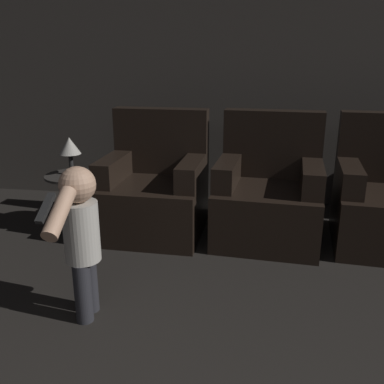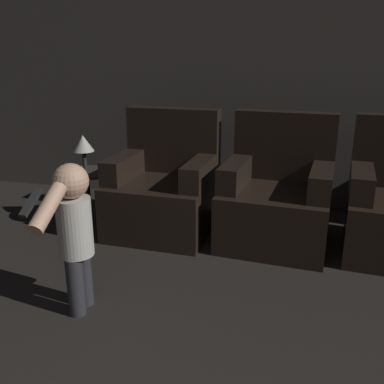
% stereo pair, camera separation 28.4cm
% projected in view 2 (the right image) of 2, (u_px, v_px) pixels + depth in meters
% --- Properties ---
extents(wall_back, '(8.40, 0.05, 2.60)m').
position_uv_depth(wall_back, '(253.00, 72.00, 4.08)').
color(wall_back, '#423D38').
rests_on(wall_back, ground_plane).
extents(armchair_left, '(0.85, 0.83, 1.02)m').
position_uv_depth(armchair_left, '(164.00, 190.00, 3.65)').
color(armchair_left, black).
rests_on(armchair_left, ground_plane).
extents(armchair_middle, '(0.88, 0.86, 1.02)m').
position_uv_depth(armchair_middle, '(277.00, 199.00, 3.42)').
color(armchair_middle, black).
rests_on(armchair_middle, ground_plane).
extents(person_toddler, '(0.20, 0.61, 0.90)m').
position_uv_depth(person_toddler, '(74.00, 227.00, 2.40)').
color(person_toddler, '#28282D').
rests_on(person_toddler, ground_plane).
extents(side_table, '(0.46, 0.46, 0.49)m').
position_uv_depth(side_table, '(86.00, 180.00, 3.74)').
color(side_table, black).
rests_on(side_table, ground_plane).
extents(lamp, '(0.18, 0.18, 0.32)m').
position_uv_depth(lamp, '(83.00, 144.00, 3.64)').
color(lamp, '#262626').
rests_on(lamp, side_table).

